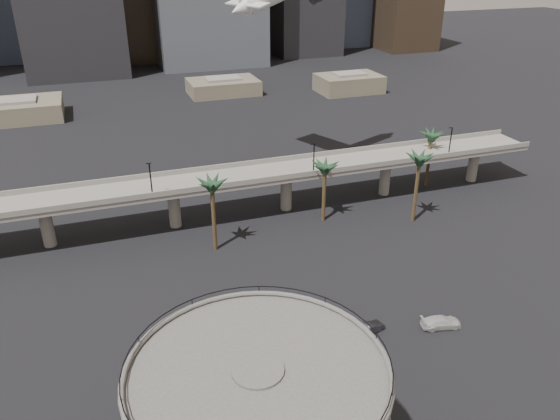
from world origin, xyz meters
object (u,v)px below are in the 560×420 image
object	(u,v)px
car_a	(303,343)
car_b	(370,328)
overpass	(231,182)
car_c	(441,322)

from	to	relation	value
car_a	car_b	bearing A→B (deg)	-78.01
overpass	car_a	bearing A→B (deg)	-91.80
car_a	car_c	world-z (taller)	car_a
car_a	car_b	world-z (taller)	car_a
overpass	car_a	size ratio (longest dim) A/B	27.27
overpass	car_a	distance (m)	40.56
overpass	car_c	xyz separation A→B (m)	(18.33, -42.23, -6.53)
overpass	car_c	world-z (taller)	overpass
overpass	car_a	xyz separation A→B (m)	(-1.26, -40.01, -6.53)
car_c	car_a	bearing A→B (deg)	94.39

